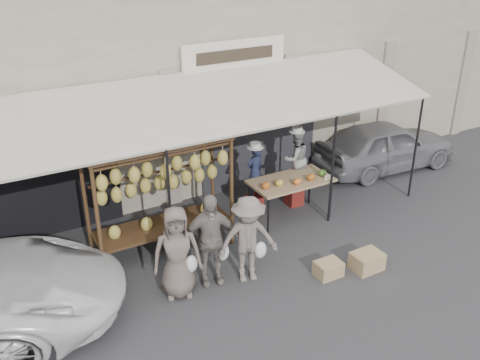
# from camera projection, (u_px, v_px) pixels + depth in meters

# --- Properties ---
(ground_plane) EXTENTS (90.00, 90.00, 0.00)m
(ground_plane) POSITION_uv_depth(u_px,v_px,m) (254.00, 285.00, 9.19)
(ground_plane) COLOR #2D2D30
(shophouse) EXTENTS (24.00, 6.15, 7.30)m
(shophouse) POSITION_uv_depth(u_px,v_px,m) (117.00, 16.00, 12.73)
(shophouse) COLOR #AEA492
(shophouse) RESTS_ON ground_plane
(awning) EXTENTS (10.00, 2.35, 2.92)m
(awning) POSITION_uv_depth(u_px,v_px,m) (193.00, 106.00, 9.88)
(awning) COLOR beige
(awning) RESTS_ON ground_plane
(banana_rack) EXTENTS (2.60, 0.90, 2.24)m
(banana_rack) POSITION_uv_depth(u_px,v_px,m) (160.00, 177.00, 9.44)
(banana_rack) COLOR #4A3319
(banana_rack) RESTS_ON ground_plane
(produce_table) EXTENTS (1.70, 0.90, 1.04)m
(produce_table) POSITION_uv_depth(u_px,v_px,m) (292.00, 182.00, 10.89)
(produce_table) COLOR tan
(produce_table) RESTS_ON ground_plane
(vendor_left) EXTENTS (0.45, 0.34, 1.13)m
(vendor_left) POSITION_uv_depth(u_px,v_px,m) (255.00, 171.00, 11.07)
(vendor_left) COLOR #1C223E
(vendor_left) RESTS_ON stool_left
(vendor_right) EXTENTS (0.63, 0.49, 1.28)m
(vendor_right) POSITION_uv_depth(u_px,v_px,m) (296.00, 158.00, 11.39)
(vendor_right) COLOR #999999
(vendor_right) RESTS_ON stool_right
(customer_left) EXTENTS (0.91, 0.72, 1.62)m
(customer_left) POSITION_uv_depth(u_px,v_px,m) (177.00, 253.00, 8.63)
(customer_left) COLOR #635550
(customer_left) RESTS_ON ground_plane
(customer_mid) EXTENTS (1.05, 0.63, 1.68)m
(customer_mid) POSITION_uv_depth(u_px,v_px,m) (210.00, 240.00, 8.93)
(customer_mid) COLOR gray
(customer_mid) RESTS_ON ground_plane
(customer_right) EXTENTS (1.15, 0.84, 1.59)m
(customer_right) POSITION_uv_depth(u_px,v_px,m) (248.00, 240.00, 9.01)
(customer_right) COLOR #6E635D
(customer_right) RESTS_ON ground_plane
(stool_left) EXTENTS (0.36, 0.36, 0.42)m
(stool_left) POSITION_uv_depth(u_px,v_px,m) (255.00, 204.00, 11.40)
(stool_left) COLOR maroon
(stool_left) RESTS_ON ground_plane
(stool_right) EXTENTS (0.36, 0.36, 0.46)m
(stool_right) POSITION_uv_depth(u_px,v_px,m) (294.00, 195.00, 11.76)
(stool_right) COLOR maroon
(stool_right) RESTS_ON ground_plane
(crate_near_a) EXTENTS (0.46, 0.36, 0.27)m
(crate_near_a) POSITION_uv_depth(u_px,v_px,m) (328.00, 269.00, 9.38)
(crate_near_a) COLOR tan
(crate_near_a) RESTS_ON ground_plane
(crate_near_b) EXTENTS (0.55, 0.42, 0.33)m
(crate_near_b) POSITION_uv_depth(u_px,v_px,m) (367.00, 261.00, 9.55)
(crate_near_b) COLOR tan
(crate_near_b) RESTS_ON ground_plane
(crate_far) EXTENTS (0.51, 0.42, 0.27)m
(crate_far) POSITION_uv_depth(u_px,v_px,m) (84.00, 319.00, 8.19)
(crate_far) COLOR tan
(crate_far) RESTS_ON ground_plane
(sedan) EXTENTS (3.75, 1.68, 1.25)m
(sedan) POSITION_uv_depth(u_px,v_px,m) (385.00, 145.00, 13.36)
(sedan) COLOR gray
(sedan) RESTS_ON ground_plane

